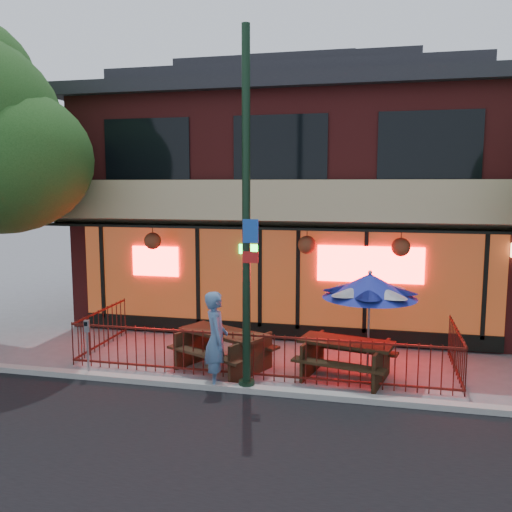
# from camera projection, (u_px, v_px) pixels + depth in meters

# --- Properties ---
(ground) EXTENTS (80.00, 80.00, 0.00)m
(ground) POSITION_uv_depth(u_px,v_px,m) (251.00, 383.00, 11.20)
(ground) COLOR gray
(ground) RESTS_ON ground
(curb) EXTENTS (80.00, 0.25, 0.12)m
(curb) POSITION_uv_depth(u_px,v_px,m) (245.00, 389.00, 10.71)
(curb) COLOR #999993
(curb) RESTS_ON ground
(restaurant_building) EXTENTS (12.96, 9.49, 8.05)m
(restaurant_building) POSITION_uv_depth(u_px,v_px,m) (301.00, 182.00, 17.52)
(restaurant_building) COLOR maroon
(restaurant_building) RESTS_ON ground
(patio_fence) EXTENTS (8.44, 2.62, 1.00)m
(patio_fence) POSITION_uv_depth(u_px,v_px,m) (257.00, 346.00, 11.60)
(patio_fence) COLOR #4B1510
(patio_fence) RESTS_ON ground
(street_light) EXTENTS (0.43, 0.32, 7.00)m
(street_light) POSITION_uv_depth(u_px,v_px,m) (246.00, 233.00, 10.39)
(street_light) COLOR black
(street_light) RESTS_ON ground
(picnic_table_left) EXTENTS (2.46, 2.24, 0.86)m
(picnic_table_left) POSITION_uv_depth(u_px,v_px,m) (223.00, 344.00, 11.99)
(picnic_table_left) COLOR #392415
(picnic_table_left) RESTS_ON ground
(picnic_table_right) EXTENTS (2.21, 1.87, 0.82)m
(picnic_table_right) POSITION_uv_depth(u_px,v_px,m) (346.00, 354.00, 11.39)
(picnic_table_right) COLOR black
(picnic_table_right) RESTS_ON ground
(patio_umbrella) EXTENTS (2.00, 2.00, 2.28)m
(patio_umbrella) POSITION_uv_depth(u_px,v_px,m) (370.00, 286.00, 11.43)
(patio_umbrella) COLOR gray
(patio_umbrella) RESTS_ON ground
(pedestrian) EXTENTS (0.71, 0.84, 1.96)m
(pedestrian) POSITION_uv_depth(u_px,v_px,m) (216.00, 339.00, 10.87)
(pedestrian) COLOR #4D6F9A
(pedestrian) RESTS_ON ground
(parking_meter_near) EXTENTS (0.13, 0.12, 1.23)m
(parking_meter_near) POSITION_uv_depth(u_px,v_px,m) (87.00, 338.00, 11.46)
(parking_meter_near) COLOR #92949A
(parking_meter_near) RESTS_ON ground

